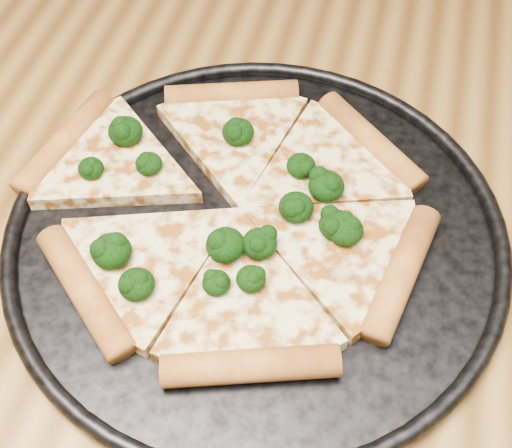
# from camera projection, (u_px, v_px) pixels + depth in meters

# --- Properties ---
(dining_table) EXTENTS (1.20, 0.90, 0.75)m
(dining_table) POSITION_uv_depth(u_px,v_px,m) (205.00, 289.00, 0.64)
(dining_table) COLOR brown
(dining_table) RESTS_ON ground
(pizza_pan) EXTENTS (0.41, 0.41, 0.02)m
(pizza_pan) POSITION_uv_depth(u_px,v_px,m) (256.00, 230.00, 0.55)
(pizza_pan) COLOR black
(pizza_pan) RESTS_ON dining_table
(pizza) EXTENTS (0.36, 0.33, 0.02)m
(pizza) POSITION_uv_depth(u_px,v_px,m) (233.00, 207.00, 0.56)
(pizza) COLOR #DCCC87
(pizza) RESTS_ON pizza_pan
(broccoli_florets) EXTENTS (0.25, 0.20, 0.02)m
(broccoli_florets) POSITION_uv_depth(u_px,v_px,m) (229.00, 208.00, 0.54)
(broccoli_florets) COLOR black
(broccoli_florets) RESTS_ON pizza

